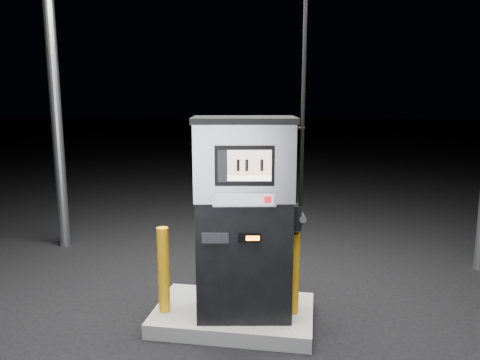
# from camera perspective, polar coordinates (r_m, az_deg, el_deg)

# --- Properties ---
(ground) EXTENTS (80.00, 80.00, 0.00)m
(ground) POSITION_cam_1_polar(r_m,az_deg,el_deg) (5.03, -0.76, -16.87)
(ground) COLOR black
(ground) RESTS_ON ground
(pump_island) EXTENTS (1.60, 1.00, 0.15)m
(pump_island) POSITION_cam_1_polar(r_m,az_deg,el_deg) (4.99, -0.76, -16.11)
(pump_island) COLOR slate
(pump_island) RESTS_ON ground
(fuel_dispenser) EXTENTS (1.12, 0.73, 4.04)m
(fuel_dispenser) POSITION_cam_1_polar(r_m,az_deg,el_deg) (4.50, 0.55, -4.46)
(fuel_dispenser) COLOR black
(fuel_dispenser) RESTS_ON pump_island
(bollard_left) EXTENTS (0.13, 0.13, 0.87)m
(bollard_left) POSITION_cam_1_polar(r_m,az_deg,el_deg) (4.79, -9.29, -10.76)
(bollard_left) COLOR #EEA10D
(bollard_left) RESTS_ON pump_island
(bollard_right) EXTENTS (0.14, 0.14, 0.82)m
(bollard_right) POSITION_cam_1_polar(r_m,az_deg,el_deg) (4.74, 6.57, -11.24)
(bollard_right) COLOR #EEA10D
(bollard_right) RESTS_ON pump_island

